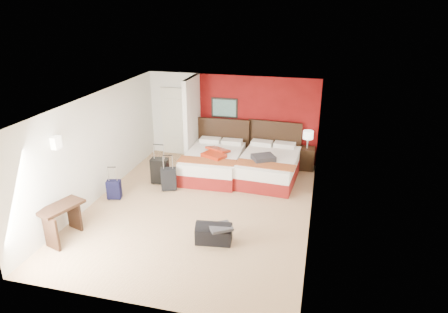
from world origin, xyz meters
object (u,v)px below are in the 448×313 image
(suitcase_black, at_px, (160,172))
(nightstand, at_px, (306,158))
(suitcase_charcoal, at_px, (169,180))
(bed_left, at_px, (213,164))
(suitcase_navy, at_px, (114,190))
(table_lamp, at_px, (308,140))
(red_suitcase_open, at_px, (216,153))
(bed_right, at_px, (268,167))
(duffel_bag, at_px, (214,234))
(desk, at_px, (63,222))

(suitcase_black, bearing_deg, nightstand, 22.93)
(nightstand, relative_size, suitcase_black, 0.95)
(suitcase_black, bearing_deg, suitcase_charcoal, -46.21)
(suitcase_black, bearing_deg, bed_left, 32.36)
(suitcase_black, bearing_deg, suitcase_navy, -128.23)
(table_lamp, bearing_deg, red_suitcase_open, -154.52)
(bed_right, height_order, duffel_bag, bed_right)
(table_lamp, bearing_deg, bed_left, -157.42)
(bed_left, xyz_separation_m, suitcase_navy, (-1.91, -2.00, -0.09))
(bed_right, distance_m, red_suitcase_open, 1.45)
(desk, bearing_deg, suitcase_charcoal, 82.30)
(bed_right, bearing_deg, desk, -128.31)
(suitcase_charcoal, bearing_deg, suitcase_black, 119.01)
(nightstand, distance_m, suitcase_charcoal, 3.94)
(bed_left, height_order, duffel_bag, bed_left)
(red_suitcase_open, bearing_deg, bed_left, 159.87)
(bed_left, height_order, suitcase_charcoal, bed_left)
(desk, bearing_deg, red_suitcase_open, 77.67)
(bed_left, distance_m, suitcase_black, 1.49)
(suitcase_navy, bearing_deg, suitcase_black, 43.43)
(red_suitcase_open, relative_size, suitcase_navy, 1.81)
(bed_left, distance_m, suitcase_charcoal, 1.47)
(nightstand, relative_size, duffel_bag, 0.88)
(bed_left, xyz_separation_m, red_suitcase_open, (0.10, -0.10, 0.36))
(bed_right, height_order, nightstand, bed_right)
(bed_right, distance_m, desk, 5.25)
(suitcase_navy, height_order, duffel_bag, suitcase_navy)
(nightstand, bearing_deg, duffel_bag, -111.28)
(nightstand, bearing_deg, red_suitcase_open, -155.63)
(suitcase_charcoal, relative_size, desk, 0.62)
(red_suitcase_open, height_order, suitcase_navy, red_suitcase_open)
(red_suitcase_open, relative_size, duffel_bag, 1.16)
(suitcase_charcoal, xyz_separation_m, desk, (-1.22, -2.56, 0.09))
(table_lamp, relative_size, suitcase_navy, 1.11)
(bed_left, bearing_deg, duffel_bag, -76.15)
(duffel_bag, bearing_deg, red_suitcase_open, 97.35)
(nightstand, xyz_separation_m, suitcase_black, (-3.61, -1.91, 0.02))
(red_suitcase_open, distance_m, desk, 4.27)
(red_suitcase_open, bearing_deg, duffel_bag, -50.72)
(bed_left, relative_size, bed_right, 0.99)
(bed_right, xyz_separation_m, suitcase_charcoal, (-2.31, -1.32, -0.04))
(suitcase_black, bearing_deg, bed_right, 15.48)
(suitcase_charcoal, bearing_deg, duffel_bag, -68.61)
(bed_left, distance_m, duffel_bag, 3.31)
(suitcase_charcoal, bearing_deg, suitcase_navy, -164.18)
(bed_right, relative_size, suitcase_navy, 4.65)
(bed_right, xyz_separation_m, nightstand, (0.94, 0.92, -0.00))
(nightstand, distance_m, suitcase_black, 4.09)
(bed_right, height_order, desk, desk)
(suitcase_charcoal, height_order, desk, desk)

